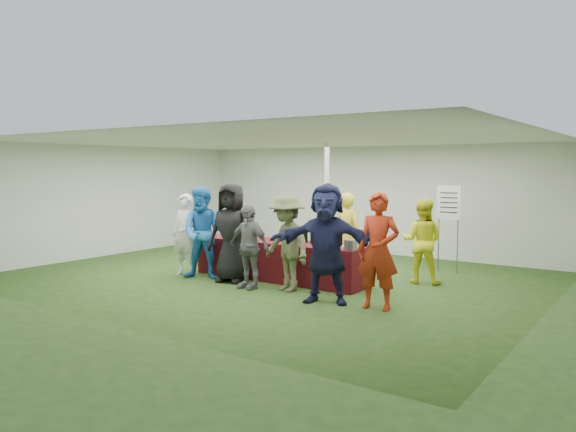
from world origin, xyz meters
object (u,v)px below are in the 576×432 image
Objects in this scene: customer_2 at (231,233)px; customer_6 at (378,251)px; serving_table at (280,260)px; staff_pourer at (348,235)px; dump_bucket at (351,245)px; customer_5 at (326,243)px; customer_3 at (248,246)px; customer_4 at (287,243)px; wine_list_sign at (449,209)px; customer_1 at (204,233)px; staff_back at (422,241)px; customer_0 at (185,235)px.

customer_2 is 3.21m from customer_6.
staff_pourer reaches higher than serving_table.
customer_5 is at bearing -87.98° from dump_bucket.
customer_4 is at bearing 19.94° from customer_3.
wine_list_sign is at bearing 60.25° from customer_5.
wine_list_sign reaches higher than staff_pourer.
customer_6 is at bearing 3.15° from customer_3.
customer_4 reaches higher than customer_3.
customer_6 is at bearing -28.04° from customer_1.
dump_bucket is 0.14× the size of staff_back.
customer_1 is at bearing 177.03° from customer_2.
wine_list_sign is 3.66m from customer_6.
customer_4 is 0.88× the size of customer_5.
staff_pourer is at bearing 120.78° from dump_bucket.
staff_pourer is 0.87× the size of customer_5.
customer_2 reaches higher than dump_bucket.
customer_0 is 1.16m from customer_2.
customer_2 is 1.11× the size of customer_4.
staff_pourer is 0.89× the size of customer_2.
customer_5 is (0.03, -0.86, 0.13)m from dump_bucket.
staff_pourer is 2.19m from customer_3.
customer_3 is at bearing 31.51° from staff_back.
staff_pourer is at bearing 36.12° from customer_2.
staff_back is at bearing 46.35° from customer_3.
wine_list_sign is 0.96× the size of customer_2.
customer_5 is (1.01, -0.33, 0.12)m from customer_4.
dump_bucket is 0.13× the size of customer_6.
customer_4 reaches higher than staff_back.
customer_6 is (1.87, -0.21, 0.05)m from customer_4.
customer_3 is (1.78, -0.19, -0.07)m from customer_0.
customer_2 is at bearing 59.05° from staff_pourer.
customer_0 is 2.47m from customer_4.
customer_0 is 0.91× the size of customer_6.
customer_4 is 0.94× the size of customer_6.
customer_1 is at bearing 50.94° from staff_pourer.
staff_pourer is 1.10× the size of customer_3.
customer_5 is (0.77, -2.10, 0.13)m from staff_pourer.
customer_5 is (-0.69, -3.75, -0.35)m from wine_list_sign.
dump_bucket is 0.13× the size of customer_4.
customer_4 is (-0.24, -1.77, 0.01)m from staff_pourer.
staff_pourer is 1.05× the size of staff_back.
customer_1 is 1.00× the size of customer_6.
customer_4 reaches higher than dump_bucket.
customer_4 is at bearing -46.98° from serving_table.
customer_3 is at bearing -33.24° from customer_1.
customer_4 is (1.33, -0.06, -0.09)m from customer_2.
customer_0 is at bearing 44.98° from staff_pourer.
wine_list_sign is at bearing -119.91° from staff_pourer.
customer_4 is (2.47, 0.02, 0.02)m from customer_0.
customer_0 is 4.35m from customer_6.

